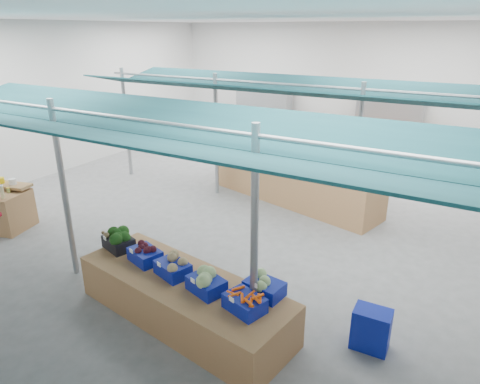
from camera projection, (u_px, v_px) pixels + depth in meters
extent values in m
plane|color=slate|center=(241.00, 206.00, 10.22)|extent=(13.00, 13.00, 0.00)
plane|color=silver|center=(241.00, 17.00, 8.71)|extent=(13.00, 13.00, 0.00)
plane|color=silver|center=(335.00, 87.00, 14.71)|extent=(12.00, 0.00, 12.00)
plane|color=silver|center=(61.00, 98.00, 12.28)|extent=(0.00, 13.00, 13.00)
cylinder|color=gray|center=(126.00, 123.00, 11.96)|extent=(0.10, 0.10, 3.00)
cylinder|color=gray|center=(64.00, 192.00, 6.92)|extent=(0.10, 0.10, 3.00)
cylinder|color=gray|center=(216.00, 136.00, 10.55)|extent=(0.10, 0.10, 3.00)
cylinder|color=gray|center=(254.00, 243.00, 5.28)|extent=(0.10, 0.10, 3.00)
cylinder|color=gray|center=(357.00, 156.00, 8.91)|extent=(0.10, 0.10, 3.00)
cylinder|color=gray|center=(138.00, 120.00, 5.62)|extent=(10.00, 0.06, 0.06)
cylinder|color=gray|center=(283.00, 84.00, 9.25)|extent=(10.00, 0.06, 0.06)
cube|color=#0B2930|center=(101.00, 135.00, 5.12)|extent=(9.50, 1.28, 0.30)
cube|color=#0B2930|center=(170.00, 117.00, 6.17)|extent=(9.50, 1.28, 0.30)
cube|color=#0B2930|center=(269.00, 91.00, 8.75)|extent=(9.50, 1.28, 0.30)
cube|color=#0B2930|center=(294.00, 84.00, 9.80)|extent=(9.50, 1.28, 0.30)
cube|color=#B23F33|center=(264.00, 114.00, 15.88)|extent=(2.00, 0.50, 2.00)
cube|color=#B23F33|center=(388.00, 127.00, 13.77)|extent=(2.00, 0.50, 2.00)
cube|color=#996A43|center=(183.00, 299.00, 6.17)|extent=(3.51, 1.62, 0.66)
cube|color=#996A43|center=(294.00, 183.00, 10.38)|extent=(4.51, 2.10, 0.94)
cube|color=#996A43|center=(362.00, 148.00, 13.65)|extent=(4.67, 2.68, 0.84)
cube|color=#0D1B95|center=(371.00, 329.00, 5.61)|extent=(0.49, 0.35, 0.57)
imported|color=#1A47A9|center=(270.00, 150.00, 11.69)|extent=(0.72, 0.57, 1.75)
imported|color=#B5162F|center=(334.00, 159.00, 10.84)|extent=(0.99, 0.85, 1.75)
cube|color=black|center=(119.00, 243.00, 6.86)|extent=(0.58, 0.48, 0.20)
cube|color=white|center=(105.00, 238.00, 6.67)|extent=(0.08, 0.03, 0.06)
cube|color=#0D1B95|center=(145.00, 256.00, 6.48)|extent=(0.58, 0.48, 0.20)
cube|color=white|center=(131.00, 251.00, 6.28)|extent=(0.08, 0.03, 0.06)
cube|color=#0D1B95|center=(173.00, 269.00, 6.12)|extent=(0.58, 0.48, 0.20)
cube|color=white|center=(159.00, 264.00, 5.93)|extent=(0.08, 0.03, 0.06)
cube|color=#0D1B95|center=(206.00, 285.00, 5.74)|extent=(0.58, 0.48, 0.20)
cube|color=white|center=(193.00, 281.00, 5.54)|extent=(0.08, 0.03, 0.06)
cube|color=#0D1B95|center=(245.00, 303.00, 5.36)|extent=(0.58, 0.48, 0.20)
cube|color=white|center=(231.00, 299.00, 5.16)|extent=(0.08, 0.03, 0.06)
sphere|color=brown|center=(106.00, 235.00, 6.81)|extent=(0.09, 0.09, 0.09)
sphere|color=brown|center=(103.00, 233.00, 6.81)|extent=(0.06, 0.06, 0.06)
cube|color=#997247|center=(259.00, 152.00, 10.79)|extent=(1.99, 1.51, 0.26)
cube|color=#997247|center=(324.00, 169.00, 9.52)|extent=(1.64, 1.32, 0.26)
cylinder|color=#8C6019|center=(368.00, 180.00, 8.81)|extent=(0.14, 0.14, 0.22)
cone|color=#26661E|center=(369.00, 172.00, 8.74)|extent=(0.12, 0.12, 0.18)
cube|color=#0D1B95|center=(264.00, 288.00, 5.66)|extent=(0.54, 0.42, 0.20)
cube|color=white|center=(255.00, 285.00, 5.44)|extent=(0.08, 0.02, 0.06)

